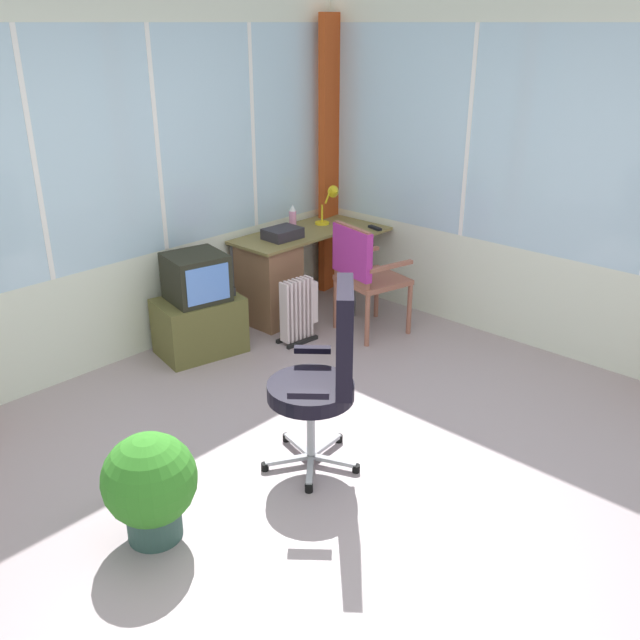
% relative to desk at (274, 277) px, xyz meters
% --- Properties ---
extents(ground, '(5.73, 5.43, 0.06)m').
position_rel_desk_xyz_m(ground, '(-1.34, -1.92, -0.42)').
color(ground, '#9F8E92').
extents(north_window_panel, '(4.73, 0.07, 2.59)m').
position_rel_desk_xyz_m(north_window_panel, '(-1.34, 0.32, 0.90)').
color(north_window_panel, silver).
rests_on(north_window_panel, ground).
extents(east_window_panel, '(0.07, 4.43, 2.59)m').
position_rel_desk_xyz_m(east_window_panel, '(1.06, -1.92, 0.90)').
color(east_window_panel, silver).
rests_on(east_window_panel, ground).
extents(curtain_corner, '(0.28, 0.11, 2.49)m').
position_rel_desk_xyz_m(curtain_corner, '(0.93, 0.19, 0.85)').
color(curtain_corner, '#B44219').
rests_on(curtain_corner, ground).
extents(desk, '(1.30, 0.77, 0.72)m').
position_rel_desk_xyz_m(desk, '(0.00, 0.00, 0.00)').
color(desk, olive).
rests_on(desk, ground).
extents(desk_lamp, '(0.24, 0.21, 0.35)m').
position_rel_desk_xyz_m(desk_lamp, '(0.73, -0.01, 0.56)').
color(desk_lamp, yellow).
rests_on(desk_lamp, desk).
extents(tv_remote, '(0.08, 0.16, 0.02)m').
position_rel_desk_xyz_m(tv_remote, '(0.85, -0.42, 0.34)').
color(tv_remote, black).
rests_on(tv_remote, desk).
extents(spray_bottle, '(0.06, 0.06, 0.22)m').
position_rel_desk_xyz_m(spray_bottle, '(0.37, 0.13, 0.43)').
color(spray_bottle, pink).
rests_on(spray_bottle, desk).
extents(paper_tray, '(0.31, 0.24, 0.09)m').
position_rel_desk_xyz_m(paper_tray, '(0.09, -0.03, 0.38)').
color(paper_tray, '#2B272D').
rests_on(paper_tray, desk).
extents(wooden_armchair, '(0.58, 0.58, 0.94)m').
position_rel_desk_xyz_m(wooden_armchair, '(0.27, -0.75, 0.20)').
color(wooden_armchair, '#985A47').
rests_on(wooden_armchair, ground).
extents(office_chair, '(0.61, 0.61, 1.12)m').
position_rel_desk_xyz_m(office_chair, '(-1.30, -1.79, 0.24)').
color(office_chair, '#B7B7BF').
rests_on(office_chair, ground).
extents(tv_on_stand, '(0.72, 0.56, 0.81)m').
position_rel_desk_xyz_m(tv_on_stand, '(-0.85, -0.05, -0.03)').
color(tv_on_stand, brown).
rests_on(tv_on_stand, ground).
extents(space_heater, '(0.36, 0.20, 0.53)m').
position_rel_desk_xyz_m(space_heater, '(-0.17, -0.47, -0.12)').
color(space_heater, silver).
rests_on(space_heater, ground).
extents(potted_plant, '(0.47, 0.47, 0.58)m').
position_rel_desk_xyz_m(potted_plant, '(-2.36, -1.59, -0.07)').
color(potted_plant, '#315048').
rests_on(potted_plant, ground).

